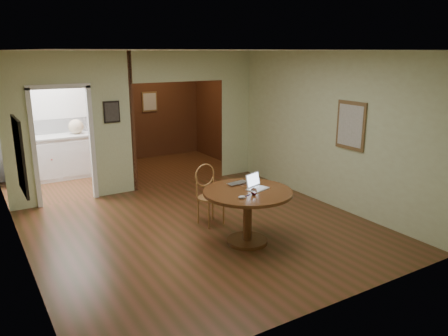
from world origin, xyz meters
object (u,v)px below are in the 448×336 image
chair (208,191)px  dining_table (248,204)px  open_laptop (255,184)px  closed_laptop (240,184)px

chair → dining_table: bearing=-90.7°
chair → open_laptop: bearing=-80.9°
dining_table → closed_laptop: size_ratio=3.86×
chair → open_laptop: open_laptop is taller
dining_table → open_laptop: (0.16, 0.04, 0.26)m
dining_table → chair: (-0.10, 0.96, -0.05)m
open_laptop → dining_table: bearing=176.8°
dining_table → closed_laptop: closed_laptop is taller
dining_table → chair: 0.97m
chair → open_laptop: (0.26, -0.92, 0.31)m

